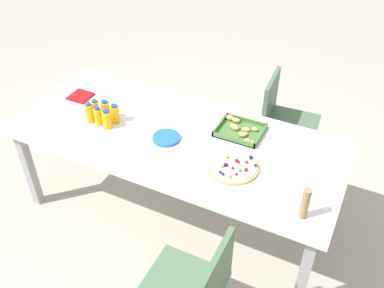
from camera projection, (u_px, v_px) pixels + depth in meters
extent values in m
plane|color=#B2A899|center=(178.00, 211.00, 3.26)|extent=(12.00, 12.00, 0.00)
cube|color=silver|center=(176.00, 138.00, 2.82)|extent=(2.19, 0.93, 0.04)
cube|color=#99999E|center=(29.00, 168.00, 3.13)|extent=(0.06, 0.06, 0.68)
cube|color=#99999E|center=(304.00, 274.00, 2.43)|extent=(0.06, 0.06, 0.68)
cube|color=#99999E|center=(93.00, 114.00, 3.67)|extent=(0.06, 0.06, 0.68)
cube|color=#99999E|center=(333.00, 189.00, 2.97)|extent=(0.06, 0.06, 0.68)
cube|color=#4C6B4C|center=(291.00, 125.00, 3.36)|extent=(0.43, 0.43, 0.04)
cube|color=#4C6B4C|center=(270.00, 99.00, 3.30)|extent=(0.06, 0.38, 0.38)
cylinder|color=silver|center=(310.00, 142.00, 3.59)|extent=(0.02, 0.02, 0.41)
cylinder|color=silver|center=(302.00, 166.00, 3.35)|extent=(0.02, 0.02, 0.41)
cylinder|color=silver|center=(272.00, 134.00, 3.68)|extent=(0.02, 0.02, 0.41)
cylinder|color=silver|center=(262.00, 156.00, 3.45)|extent=(0.02, 0.02, 0.41)
cube|color=#4C6B4C|center=(182.00, 288.00, 2.24)|extent=(0.40, 0.40, 0.04)
cube|color=#4C6B4C|center=(215.00, 280.00, 2.06)|extent=(0.03, 0.38, 0.38)
cylinder|color=silver|center=(170.00, 280.00, 2.56)|extent=(0.02, 0.02, 0.41)
cylinder|color=#F9AE14|center=(90.00, 113.00, 2.89)|extent=(0.05, 0.05, 0.13)
cylinder|color=blue|center=(88.00, 104.00, 2.85)|extent=(0.04, 0.04, 0.02)
cylinder|color=#FAAD14|center=(98.00, 117.00, 2.88)|extent=(0.05, 0.05, 0.12)
cylinder|color=blue|center=(97.00, 108.00, 2.83)|extent=(0.03, 0.03, 0.02)
cylinder|color=#FAAE14|center=(107.00, 120.00, 2.84)|extent=(0.06, 0.06, 0.12)
cylinder|color=blue|center=(106.00, 111.00, 2.80)|extent=(0.04, 0.04, 0.02)
cylinder|color=#F9AD14|center=(96.00, 109.00, 2.95)|extent=(0.05, 0.05, 0.12)
cylinder|color=blue|center=(94.00, 101.00, 2.90)|extent=(0.03, 0.03, 0.02)
cylinder|color=#FAAB14|center=(106.00, 111.00, 2.92)|extent=(0.06, 0.06, 0.13)
cylinder|color=blue|center=(104.00, 102.00, 2.88)|extent=(0.04, 0.04, 0.02)
cylinder|color=#F9AC14|center=(115.00, 114.00, 2.90)|extent=(0.06, 0.06, 0.12)
cylinder|color=blue|center=(114.00, 106.00, 2.86)|extent=(0.04, 0.04, 0.02)
cylinder|color=tan|center=(233.00, 167.00, 2.56)|extent=(0.31, 0.31, 0.02)
cylinder|color=white|center=(233.00, 165.00, 2.55)|extent=(0.28, 0.28, 0.01)
sphere|color=#66B238|center=(230.00, 177.00, 2.46)|extent=(0.02, 0.02, 0.02)
sphere|color=#1E1947|center=(251.00, 157.00, 2.59)|extent=(0.03, 0.03, 0.03)
sphere|color=red|center=(247.00, 162.00, 2.56)|extent=(0.02, 0.02, 0.02)
sphere|color=#1E1947|center=(236.00, 174.00, 2.48)|extent=(0.02, 0.02, 0.02)
sphere|color=red|center=(239.00, 162.00, 2.56)|extent=(0.02, 0.02, 0.02)
sphere|color=red|center=(237.00, 161.00, 2.57)|extent=(0.03, 0.03, 0.03)
sphere|color=red|center=(246.00, 170.00, 2.50)|extent=(0.03, 0.03, 0.03)
sphere|color=#66B238|center=(240.00, 170.00, 2.50)|extent=(0.02, 0.02, 0.02)
sphere|color=red|center=(233.00, 168.00, 2.52)|extent=(0.02, 0.02, 0.02)
sphere|color=#1E1947|center=(226.00, 165.00, 2.54)|extent=(0.03, 0.03, 0.03)
sphere|color=red|center=(225.00, 164.00, 2.54)|extent=(0.02, 0.02, 0.02)
sphere|color=#1E1947|center=(220.00, 172.00, 2.49)|extent=(0.02, 0.02, 0.02)
sphere|color=#1E1947|center=(223.00, 174.00, 2.48)|extent=(0.02, 0.02, 0.02)
sphere|color=#1E1947|center=(256.00, 165.00, 2.54)|extent=(0.02, 0.02, 0.02)
sphere|color=#66B238|center=(227.00, 157.00, 2.59)|extent=(0.02, 0.02, 0.02)
sphere|color=#66B238|center=(222.00, 166.00, 2.53)|extent=(0.02, 0.02, 0.02)
cube|color=#477238|center=(240.00, 132.00, 2.84)|extent=(0.30, 0.25, 0.01)
cube|color=#477238|center=(233.00, 140.00, 2.75)|extent=(0.30, 0.01, 0.03)
cube|color=#477238|center=(246.00, 121.00, 2.91)|extent=(0.30, 0.01, 0.03)
cube|color=#477238|center=(220.00, 124.00, 2.88)|extent=(0.01, 0.25, 0.03)
cube|color=#477238|center=(261.00, 136.00, 2.78)|extent=(0.01, 0.25, 0.03)
ellipsoid|color=tan|center=(236.00, 120.00, 2.91)|extent=(0.06, 0.04, 0.03)
ellipsoid|color=tan|center=(247.00, 129.00, 2.83)|extent=(0.05, 0.03, 0.03)
ellipsoid|color=tan|center=(230.00, 118.00, 2.93)|extent=(0.06, 0.04, 0.03)
ellipsoid|color=tan|center=(235.00, 128.00, 2.84)|extent=(0.05, 0.04, 0.03)
ellipsoid|color=tan|center=(247.00, 141.00, 2.73)|extent=(0.05, 0.04, 0.03)
ellipsoid|color=tan|center=(233.00, 126.00, 2.86)|extent=(0.05, 0.04, 0.03)
ellipsoid|color=tan|center=(242.00, 134.00, 2.78)|extent=(0.05, 0.04, 0.03)
ellipsoid|color=tan|center=(246.00, 133.00, 2.80)|extent=(0.04, 0.03, 0.02)
ellipsoid|color=tan|center=(255.00, 129.00, 2.83)|extent=(0.04, 0.03, 0.03)
ellipsoid|color=tan|center=(245.00, 129.00, 2.83)|extent=(0.04, 0.03, 0.02)
ellipsoid|color=tan|center=(252.00, 142.00, 2.73)|extent=(0.04, 0.03, 0.02)
cylinder|color=blue|center=(166.00, 139.00, 2.78)|extent=(0.18, 0.18, 0.00)
cylinder|color=blue|center=(166.00, 138.00, 2.78)|extent=(0.18, 0.18, 0.00)
cylinder|color=blue|center=(166.00, 138.00, 2.78)|extent=(0.18, 0.18, 0.00)
cylinder|color=blue|center=(166.00, 137.00, 2.77)|extent=(0.18, 0.18, 0.00)
cube|color=red|center=(81.00, 96.00, 3.17)|extent=(0.15, 0.15, 0.02)
cylinder|color=#9E7A56|center=(305.00, 204.00, 2.21)|extent=(0.04, 0.04, 0.20)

